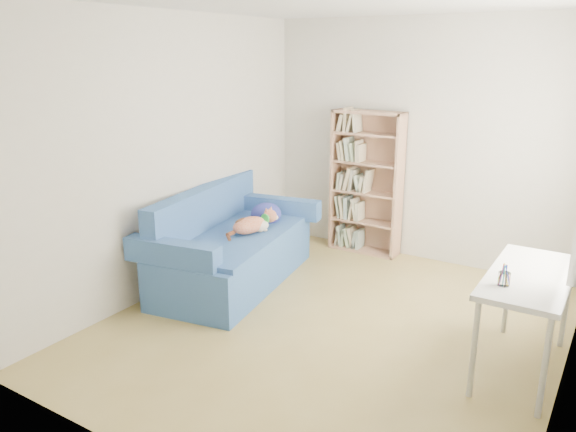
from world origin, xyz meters
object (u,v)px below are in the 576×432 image
at_px(bookshelf, 366,188).
at_px(pen_cup, 504,277).
at_px(sofa, 232,248).
at_px(desk, 529,284).

xyz_separation_m(bookshelf, pen_cup, (1.91, -2.03, 0.06)).
height_order(bookshelf, pen_cup, bookshelf).
height_order(sofa, desk, sofa).
bearing_deg(bookshelf, pen_cup, -46.67).
relative_size(desk, pen_cup, 7.64).
xyz_separation_m(desk, pen_cup, (-0.12, -0.30, 0.13)).
relative_size(sofa, desk, 1.76).
height_order(sofa, pen_cup, sofa).
xyz_separation_m(sofa, pen_cup, (2.67, -0.51, 0.46)).
xyz_separation_m(bookshelf, desk, (2.03, -1.72, -0.08)).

